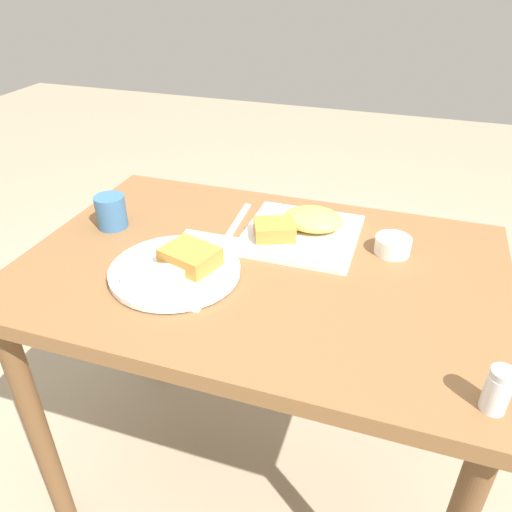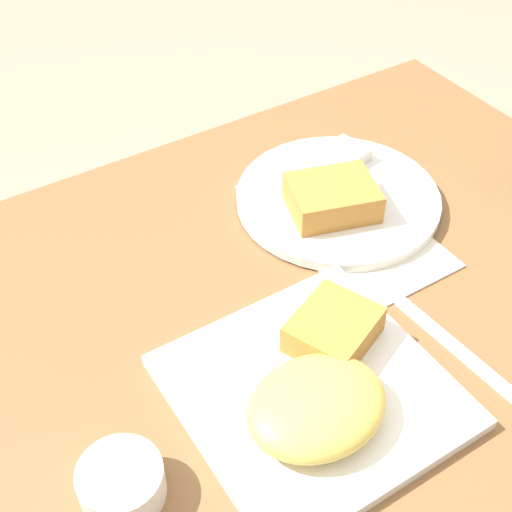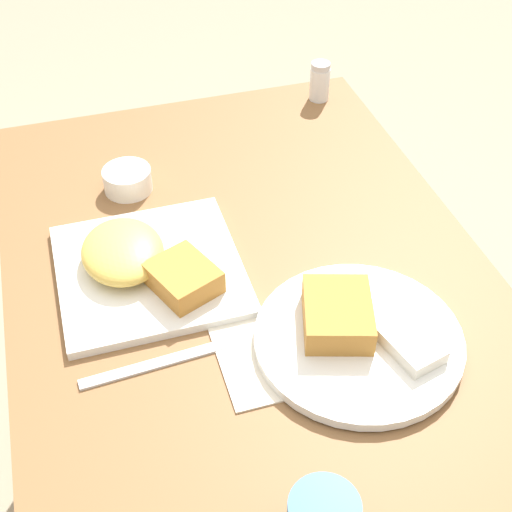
{
  "view_description": "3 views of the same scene",
  "coord_description": "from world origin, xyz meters",
  "views": [
    {
      "loc": [
        -0.28,
        0.88,
        1.36
      ],
      "look_at": [
        0.01,
        0.01,
        0.78
      ],
      "focal_mm": 35.0,
      "sensor_mm": 36.0,
      "label": 1
    },
    {
      "loc": [
        -0.34,
        -0.48,
        1.38
      ],
      "look_at": [
        -0.02,
        0.03,
        0.81
      ],
      "focal_mm": 50.0,
      "sensor_mm": 36.0,
      "label": 2
    },
    {
      "loc": [
        0.71,
        -0.21,
        1.49
      ],
      "look_at": [
        -0.02,
        0.01,
        0.79
      ],
      "focal_mm": 50.0,
      "sensor_mm": 36.0,
      "label": 3
    }
  ],
  "objects": [
    {
      "name": "dining_table",
      "position": [
        0.0,
        0.0,
        0.66
      ],
      "size": [
        1.05,
        0.7,
        0.76
      ],
      "color": "brown",
      "rests_on": "ground_plane"
    },
    {
      "name": "sauce_ramekin",
      "position": [
        -0.27,
        -0.14,
        0.78
      ],
      "size": [
        0.08,
        0.08,
        0.04
      ],
      "color": "white",
      "rests_on": "dining_table"
    },
    {
      "name": "butter_knife",
      "position": [
        0.12,
        -0.16,
        0.77
      ],
      "size": [
        0.03,
        0.22,
        0.0
      ],
      "rotation": [
        0.0,
        0.0,
        1.63
      ],
      "color": "silver",
      "rests_on": "dining_table"
    },
    {
      "name": "menu_card",
      "position": [
        0.14,
        0.06,
        0.76
      ],
      "size": [
        0.16,
        0.29,
        0.0
      ],
      "rotation": [
        0.0,
        0.0,
        -0.0
      ],
      "color": "beige",
      "rests_on": "dining_table"
    },
    {
      "name": "plate_square_near",
      "position": [
        -0.06,
        -0.15,
        0.78
      ],
      "size": [
        0.26,
        0.26,
        0.06
      ],
      "color": "white",
      "rests_on": "dining_table"
    },
    {
      "name": "salt_shaker",
      "position": [
        -0.45,
        0.27,
        0.8
      ],
      "size": [
        0.04,
        0.04,
        0.08
      ],
      "color": "white",
      "rests_on": "dining_table"
    },
    {
      "name": "plate_oval_far",
      "position": [
        0.15,
        0.1,
        0.78
      ],
      "size": [
        0.28,
        0.28,
        0.05
      ],
      "color": "white",
      "rests_on": "menu_card"
    }
  ]
}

